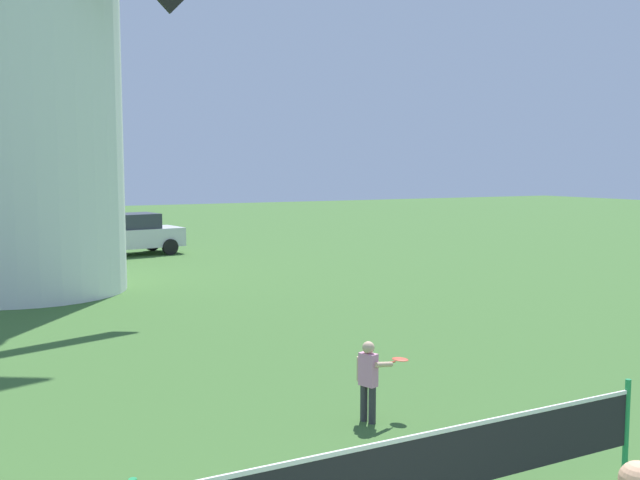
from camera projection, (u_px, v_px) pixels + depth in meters
The scene contains 4 objects.
windmill at pixel (18, 7), 18.35m from camera, with size 7.48×5.78×14.37m.
tennis_net at pixel (427, 466), 6.31m from camera, with size 5.17×0.06×1.10m.
player_far at pixel (370, 376), 9.30m from camera, with size 0.73×0.35×1.06m.
parked_car_silver at pixel (125, 234), 26.98m from camera, with size 4.36×2.35×1.56m.
Camera 1 is at (-3.19, -2.67, 3.28)m, focal length 40.50 mm.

